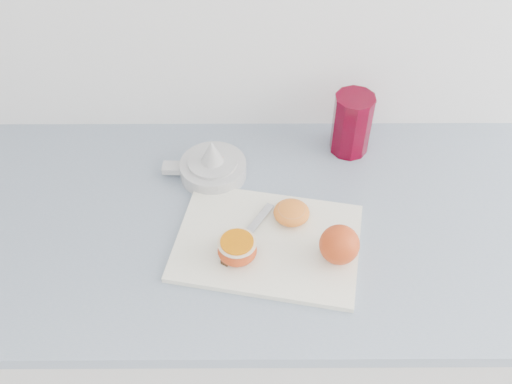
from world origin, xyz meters
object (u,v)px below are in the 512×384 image
at_px(counter, 263,329).
at_px(citrus_juicer, 212,166).
at_px(red_tumbler, 351,126).
at_px(half_orange, 237,249).
at_px(cutting_board, 268,242).

xyz_separation_m(counter, citrus_juicer, (-0.11, 0.12, 0.47)).
relative_size(citrus_juicer, red_tumbler, 1.26).
relative_size(half_orange, citrus_juicer, 0.41).
bearing_deg(counter, red_tumbler, 46.69).
bearing_deg(half_orange, citrus_juicer, 104.08).
height_order(cutting_board, red_tumbler, red_tumbler).
xyz_separation_m(half_orange, red_tumbler, (0.25, 0.32, 0.03)).
bearing_deg(counter, cutting_board, -86.05).
bearing_deg(half_orange, counter, 64.89).
distance_m(counter, cutting_board, 0.46).
relative_size(counter, half_orange, 34.14).
bearing_deg(citrus_juicer, cutting_board, -59.05).
distance_m(citrus_juicer, red_tumbler, 0.32).
bearing_deg(citrus_juicer, red_tumbler, 15.64).
distance_m(cutting_board, citrus_juicer, 0.23).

